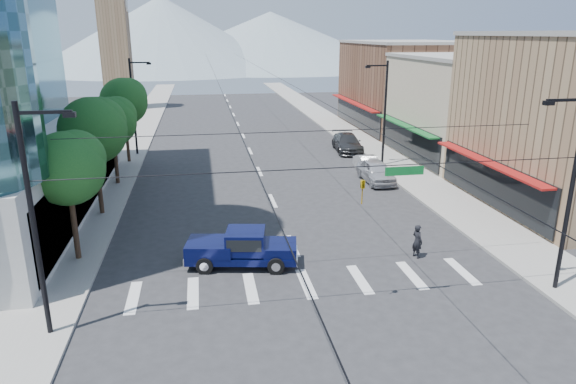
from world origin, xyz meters
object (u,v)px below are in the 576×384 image
object	(u,v)px
pickup_truck	(241,247)
pedestrian	(417,241)
parked_car_near	(376,171)
parked_car_mid	(368,165)
parked_car_far	(347,143)

from	to	relation	value
pickup_truck	pedestrian	xyz separation A→B (m)	(9.04, -0.54, -0.08)
pickup_truck	pedestrian	size ratio (longest dim) A/B	3.23
parked_car_near	parked_car_mid	distance (m)	2.83
parked_car_mid	parked_car_far	world-z (taller)	parked_car_far
pedestrian	parked_car_mid	world-z (taller)	pedestrian
pedestrian	parked_car_mid	xyz separation A→B (m)	(2.86, 16.69, -0.21)
pickup_truck	parked_car_near	xyz separation A→B (m)	(11.60, 13.34, -0.12)
pedestrian	parked_car_mid	bearing A→B (deg)	-29.47
pedestrian	parked_car_near	bearing A→B (deg)	-30.19
pedestrian	parked_car_mid	distance (m)	16.93
parked_car_near	parked_car_far	distance (m)	10.88
parked_car_mid	pickup_truck	bearing A→B (deg)	-127.44
pickup_truck	pedestrian	bearing A→B (deg)	6.79
parked_car_near	parked_car_far	size ratio (longest dim) A/B	0.85
parked_car_mid	parked_car_far	xyz separation A→B (m)	(0.48, 8.05, 0.17)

